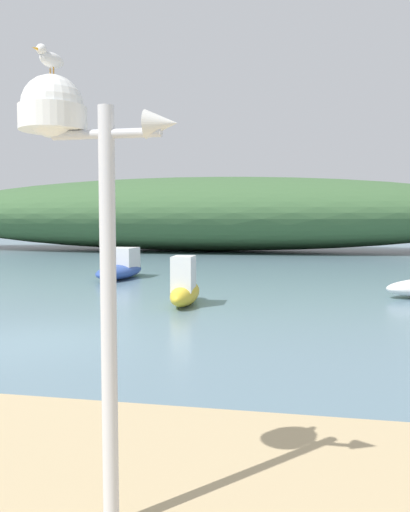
% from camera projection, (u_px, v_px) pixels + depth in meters
% --- Properties ---
extents(ground_plane, '(120.00, 120.00, 0.00)m').
position_uv_depth(ground_plane, '(31.00, 343.00, 10.75)').
color(ground_plane, slate).
extents(distant_hill, '(50.05, 13.79, 5.99)m').
position_uv_depth(distant_hill, '(199.00, 214.00, 42.86)').
color(distant_hill, '#3D6038').
rests_on(distant_hill, ground).
extents(mast_structure, '(1.20, 0.50, 3.41)m').
position_uv_depth(mast_structure, '(72.00, 160.00, 3.83)').
color(mast_structure, silver).
rests_on(mast_structure, beach_sand).
extents(seagull_on_radar, '(0.17, 0.26, 0.20)m').
position_uv_depth(seagull_on_radar, '(50.00, 58.00, 3.79)').
color(seagull_on_radar, orange).
rests_on(seagull_on_radar, mast_structure).
extents(motorboat_centre_water, '(0.86, 2.66, 1.48)m').
position_uv_depth(motorboat_centre_water, '(185.00, 288.00, 15.39)').
color(motorboat_centre_water, gold).
rests_on(motorboat_centre_water, ground).
extents(motorboat_west_reach, '(1.56, 3.88, 1.32)m').
position_uv_depth(motorboat_west_reach, '(121.00, 267.00, 22.48)').
color(motorboat_west_reach, '#2D4C9E').
rests_on(motorboat_west_reach, ground).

